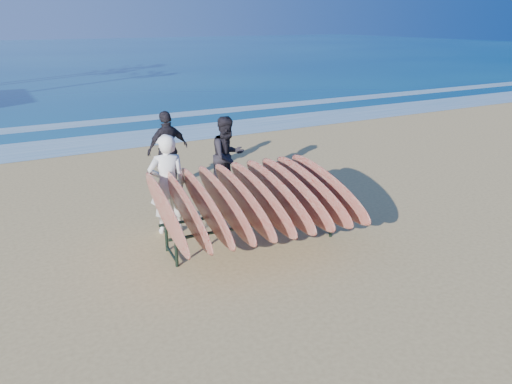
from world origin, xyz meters
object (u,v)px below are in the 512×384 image
Objects in this scene: surfboard_rack at (251,198)px; person_dark_a at (228,156)px; person_white at (167,184)px; person_dark_b at (168,149)px.

surfboard_rack is 1.87× the size of person_dark_a.
surfboard_rack is 1.67m from person_white.
person_white is (-1.11, 1.24, 0.08)m from surfboard_rack.
person_dark_b is (-0.17, 3.88, 0.05)m from surfboard_rack.
person_dark_b is (-0.99, 1.23, 0.01)m from person_dark_a.
surfboard_rack is 1.79× the size of person_white.
person_white is 1.05× the size of person_dark_a.
person_white is at bearing 136.87° from surfboard_rack.
person_dark_a is 1.58m from person_dark_b.
person_dark_b reaches higher than surfboard_rack.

